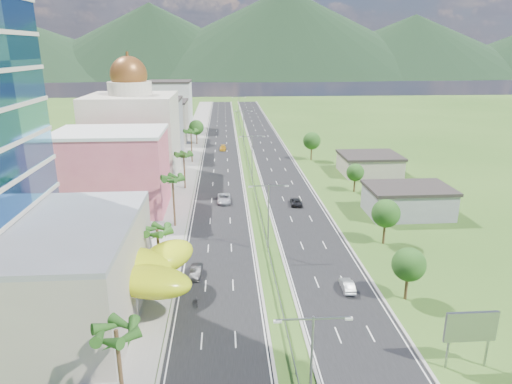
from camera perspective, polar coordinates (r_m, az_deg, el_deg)
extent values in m
plane|color=#2D5119|center=(62.66, 2.40, -11.38)|extent=(500.00, 500.00, 0.00)
cube|color=black|center=(147.63, -4.38, 5.63)|extent=(11.00, 260.00, 0.04)
cube|color=black|center=(148.28, 1.46, 5.73)|extent=(11.00, 260.00, 0.04)
cube|color=gray|center=(148.00, -8.07, 5.56)|extent=(7.00, 260.00, 0.12)
cube|color=gray|center=(130.08, -1.09, 4.33)|extent=(0.08, 216.00, 0.28)
cube|color=gray|center=(230.54, -2.43, 10.04)|extent=(0.10, 0.12, 0.70)
cylinder|color=gray|center=(39.04, 6.86, -22.00)|extent=(0.20, 0.20, 11.00)
cube|color=gray|center=(35.68, 4.82, -15.61)|extent=(2.88, 0.12, 0.12)
cube|color=gray|center=(36.20, 9.50, -15.28)|extent=(2.88, 0.12, 0.12)
cube|color=silver|center=(35.58, 2.70, -15.86)|extent=(0.60, 0.25, 0.18)
cube|color=silver|center=(36.55, 11.51, -15.24)|extent=(0.60, 0.25, 0.18)
cylinder|color=gray|center=(69.38, 1.55, -3.41)|extent=(0.20, 0.20, 11.00)
cube|color=gray|center=(67.55, 0.37, 0.76)|extent=(2.88, 0.12, 0.12)
cube|color=gray|center=(67.82, 2.80, 0.81)|extent=(2.88, 0.12, 0.12)
cube|color=silver|center=(67.50, -0.71, 0.66)|extent=(0.60, 0.25, 0.18)
cube|color=silver|center=(68.01, 3.87, 0.75)|extent=(0.60, 0.25, 0.18)
cylinder|color=gray|center=(107.58, -0.50, 4.20)|extent=(0.20, 0.20, 11.00)
cube|color=gray|center=(106.41, -1.28, 6.96)|extent=(2.88, 0.12, 0.12)
cube|color=gray|center=(106.58, 0.28, 6.99)|extent=(2.88, 0.12, 0.12)
cube|color=silver|center=(106.38, -1.98, 6.90)|extent=(0.60, 0.25, 0.18)
cube|color=silver|center=(106.70, 0.97, 6.94)|extent=(0.60, 0.25, 0.18)
cylinder|color=gray|center=(151.67, -1.56, 8.10)|extent=(0.20, 0.20, 11.00)
cube|color=gray|center=(150.84, -2.13, 10.08)|extent=(2.88, 0.12, 0.12)
cube|color=gray|center=(150.96, -1.02, 10.10)|extent=(2.88, 0.12, 0.12)
cube|color=silver|center=(150.82, -2.62, 10.04)|extent=(0.60, 0.25, 0.18)
cube|color=silver|center=(151.05, -0.53, 10.06)|extent=(0.60, 0.25, 0.18)
cylinder|color=gray|center=(196.17, -2.15, 10.24)|extent=(0.20, 0.20, 11.00)
cube|color=gray|center=(195.53, -2.60, 11.78)|extent=(2.88, 0.12, 0.12)
cube|color=gray|center=(195.63, -1.73, 11.79)|extent=(2.88, 0.12, 0.12)
cube|color=silver|center=(195.51, -2.98, 11.74)|extent=(0.60, 0.25, 0.18)
cube|color=silver|center=(195.69, -1.35, 11.76)|extent=(0.60, 0.25, 0.18)
cube|color=#A49787|center=(60.17, -29.15, -9.18)|extent=(30.00, 24.00, 11.00)
cylinder|color=gray|center=(62.16, -20.34, -10.72)|extent=(0.50, 0.50, 4.00)
cylinder|color=gray|center=(56.27, -14.70, -13.27)|extent=(0.50, 0.50, 4.00)
cylinder|color=gray|center=(54.69, -19.52, -14.73)|extent=(0.50, 0.50, 4.00)
cylinder|color=gray|center=(60.24, -11.95, -10.89)|extent=(0.50, 0.50, 4.00)
cube|color=#D4576C|center=(92.01, -17.47, 2.36)|extent=(20.00, 15.00, 15.00)
cube|color=beige|center=(113.43, -15.02, 6.62)|extent=(20.00, 20.00, 20.00)
cylinder|color=beige|center=(111.95, -15.49, 12.40)|extent=(10.00, 10.00, 3.00)
sphere|color=brown|center=(111.76, -15.62, 13.93)|extent=(8.40, 8.40, 8.40)
cube|color=gray|center=(137.87, -12.67, 7.79)|extent=(16.00, 15.00, 16.00)
cube|color=#A49787|center=(159.62, -11.51, 8.60)|extent=(16.00, 15.00, 13.00)
cube|color=silver|center=(181.92, -10.67, 10.50)|extent=(16.00, 15.00, 18.00)
cylinder|color=gray|center=(51.10, 22.78, -18.16)|extent=(0.24, 0.24, 3.20)
cylinder|color=gray|center=(52.90, 26.84, -17.43)|extent=(0.24, 0.24, 3.20)
cube|color=#D85919|center=(50.38, 25.29, -14.98)|extent=(5.20, 0.35, 3.20)
cube|color=gray|center=(90.96, 18.43, -1.19)|extent=(15.00, 10.00, 5.00)
cube|color=#A49787|center=(118.75, 13.98, 3.31)|extent=(14.00, 12.00, 4.40)
cylinder|color=#47301C|center=(42.60, -16.57, -20.96)|extent=(0.36, 0.36, 8.50)
cylinder|color=#47301C|center=(63.07, -12.03, -7.76)|extent=(0.36, 0.36, 7.50)
cylinder|color=#47301C|center=(81.23, -10.23, -1.27)|extent=(0.36, 0.36, 9.00)
cylinder|color=#47301C|center=(103.31, -8.94, 2.56)|extent=(0.36, 0.36, 8.00)
cylinder|color=#47301C|center=(127.48, -8.06, 5.63)|extent=(0.36, 0.36, 8.80)
cylinder|color=#47301C|center=(152.33, -7.42, 6.84)|extent=(0.40, 0.40, 4.90)
sphere|color=#27551A|center=(151.79, -7.47, 8.01)|extent=(4.90, 4.90, 4.90)
cylinder|color=#47301C|center=(61.20, 18.31, -10.86)|extent=(0.40, 0.40, 4.20)
sphere|color=#27551A|center=(60.00, 18.56, -8.58)|extent=(4.20, 4.20, 4.20)
cylinder|color=#47301C|center=(76.49, 15.74, -4.65)|extent=(0.40, 0.40, 4.55)
sphere|color=#27551A|center=(75.47, 15.93, -2.59)|extent=(4.55, 4.55, 4.55)
cylinder|color=#47301C|center=(102.66, 12.22, 1.08)|extent=(0.40, 0.40, 3.85)
sphere|color=#27551A|center=(102.01, 12.30, 2.41)|extent=(3.85, 3.85, 3.85)
cylinder|color=#47301C|center=(129.88, 6.94, 5.01)|extent=(0.40, 0.40, 4.90)
sphere|color=#27551A|center=(129.24, 6.99, 6.38)|extent=(4.90, 4.90, 4.90)
imported|color=black|center=(64.71, -7.51, -9.80)|extent=(1.73, 4.32, 1.40)
imported|color=#B5B7BE|center=(93.86, -4.02, -0.81)|extent=(2.66, 5.74, 1.60)
imported|color=#C48B17|center=(142.74, -4.16, 5.51)|extent=(2.11, 4.75, 1.35)
imported|color=#929498|center=(61.92, 11.35, -11.37)|extent=(1.57, 4.14, 1.35)
imported|color=black|center=(92.52, 5.02, -1.20)|extent=(2.43, 4.82, 1.31)
imported|color=black|center=(58.03, -7.40, -13.30)|extent=(0.86, 2.07, 1.29)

